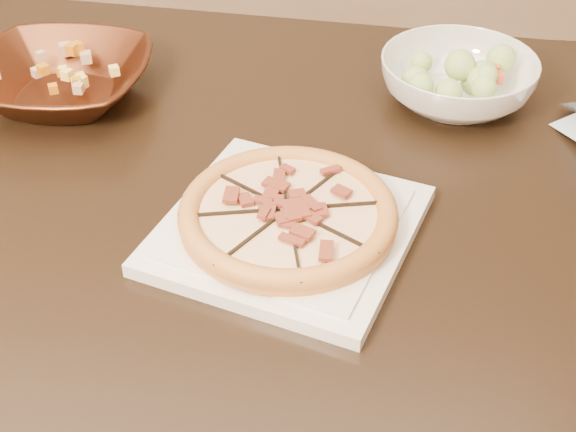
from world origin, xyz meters
name	(u,v)px	position (x,y,z in m)	size (l,w,h in m)	color
dining_table	(211,217)	(0.17, 0.02, 0.65)	(1.53, 1.06, 0.75)	black
plate	(288,229)	(0.30, -0.13, 0.76)	(0.36, 0.36, 0.02)	silver
pizza	(288,213)	(0.30, -0.13, 0.78)	(0.26, 0.26, 0.03)	#B58030
bronze_bowl	(61,80)	(-0.07, 0.16, 0.78)	(0.27, 0.27, 0.07)	#502715
mixed_dish	(55,52)	(-0.07, 0.16, 0.83)	(0.13, 0.12, 0.03)	tan
salad_bowl	(457,81)	(0.52, 0.21, 0.79)	(0.23, 0.23, 0.07)	silver
salad	(462,48)	(0.52, 0.21, 0.84)	(0.12, 0.11, 0.04)	#9AB270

